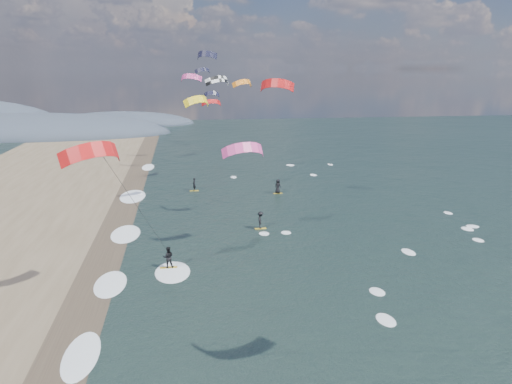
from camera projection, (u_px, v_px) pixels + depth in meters
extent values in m
cube|color=#382D23|center=(80.00, 320.00, 29.84)|extent=(3.00, 240.00, 0.00)
ellipsoid|color=#3D4756|center=(27.00, 136.00, 112.20)|extent=(64.00, 24.00, 10.00)
ellipsoid|color=#3D4756|center=(119.00, 125.00, 133.99)|extent=(40.00, 18.00, 7.00)
cube|color=gold|center=(169.00, 268.00, 37.58)|extent=(1.30, 0.40, 0.06)
imported|color=black|center=(168.00, 257.00, 37.38)|extent=(0.81, 0.63, 1.65)
ellipsoid|color=white|center=(173.00, 272.00, 36.86)|extent=(2.60, 4.20, 0.12)
cylinder|color=black|center=(137.00, 207.00, 33.09)|extent=(0.02, 0.02, 11.20)
cube|color=gold|center=(260.00, 228.00, 46.84)|extent=(1.10, 0.35, 0.05)
imported|color=black|center=(261.00, 220.00, 46.64)|extent=(0.77, 1.13, 1.63)
cube|color=gold|center=(278.00, 193.00, 60.10)|extent=(1.10, 0.35, 0.05)
imported|color=black|center=(278.00, 186.00, 59.89)|extent=(0.99, 0.96, 1.72)
cube|color=gold|center=(194.00, 191.00, 61.38)|extent=(1.10, 0.35, 0.05)
imported|color=black|center=(194.00, 184.00, 61.18)|extent=(0.48, 0.64, 1.58)
ellipsoid|color=white|center=(89.00, 355.00, 26.18)|extent=(2.40, 5.40, 0.11)
ellipsoid|color=white|center=(111.00, 284.00, 34.82)|extent=(2.40, 5.40, 0.11)
ellipsoid|color=white|center=(127.00, 234.00, 45.38)|extent=(2.40, 5.40, 0.11)
ellipsoid|color=white|center=(139.00, 196.00, 58.81)|extent=(2.40, 5.40, 0.11)
ellipsoid|color=white|center=(148.00, 167.00, 76.09)|extent=(2.40, 5.40, 0.11)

